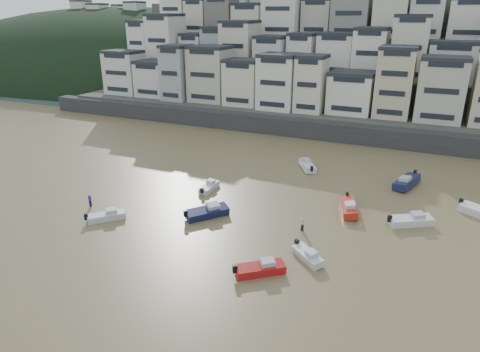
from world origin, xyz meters
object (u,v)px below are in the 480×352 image
at_px(boat_a, 260,267).
at_px(boat_f, 209,186).
at_px(boat_i, 407,180).
at_px(person_blue, 90,200).
at_px(boat_d, 411,219).
at_px(boat_e, 349,206).
at_px(boat_h, 307,164).
at_px(person_pink, 302,224).
at_px(boat_j, 106,215).
at_px(boat_c, 207,211).
at_px(boat_b, 308,254).

xyz_separation_m(boat_a, boat_f, (-14.30, 16.53, -0.09)).
xyz_separation_m(boat_i, person_blue, (-37.28, -24.00, -0.04)).
relative_size(boat_d, boat_i, 0.85).
relative_size(boat_d, boat_e, 0.95).
distance_m(boat_h, person_pink, 21.15).
relative_size(boat_j, person_blue, 2.80).
bearing_deg(boat_j, person_blue, 107.58).
bearing_deg(boat_h, boat_c, 132.91).
bearing_deg(person_pink, boat_d, 29.87).
xyz_separation_m(boat_j, person_pink, (22.64, 7.07, 0.20)).
distance_m(boat_a, boat_j, 21.61).
relative_size(boat_d, boat_h, 1.03).
height_order(boat_i, boat_j, boat_i).
bearing_deg(boat_c, boat_e, -22.45).
bearing_deg(person_pink, boat_a, -97.05).
bearing_deg(boat_f, boat_h, -38.35).
relative_size(boat_a, boat_c, 0.90).
xyz_separation_m(boat_b, person_blue, (-29.47, 1.05, 0.25)).
bearing_deg(boat_d, person_blue, 164.76).
relative_size(boat_c, boat_d, 1.04).
bearing_deg(boat_j, boat_f, 16.23).
distance_m(boat_d, boat_j, 36.68).
bearing_deg(person_blue, person_pink, 10.04).
bearing_deg(boat_j, boat_a, -54.20).
distance_m(boat_b, boat_e, 13.13).
bearing_deg(boat_a, boat_c, 102.01).
bearing_deg(boat_a, boat_d, 14.79).
height_order(boat_a, person_blue, person_blue).
bearing_deg(boat_b, boat_i, 114.24).
height_order(boat_c, boat_h, boat_c).
bearing_deg(boat_j, boat_c, -18.53).
bearing_deg(person_pink, boat_h, 104.03).
distance_m(boat_a, boat_f, 21.85).
distance_m(boat_c, boat_j, 12.29).
bearing_deg(boat_e, boat_f, -103.80).
xyz_separation_m(boat_b, person_pink, (-2.28, 5.87, 0.25)).
xyz_separation_m(boat_c, boat_h, (6.61, 21.94, -0.05)).
distance_m(boat_c, boat_d, 24.47).
xyz_separation_m(boat_d, boat_h, (-16.54, 13.97, -0.02)).
distance_m(boat_c, person_blue, 15.82).
height_order(boat_a, boat_h, boat_h).
height_order(boat_f, boat_h, boat_h).
bearing_deg(boat_c, person_pink, -44.09).
relative_size(boat_b, boat_h, 0.82).
height_order(boat_d, boat_j, boat_d).
height_order(boat_e, boat_i, boat_i).
distance_m(boat_d, boat_f, 26.97).
relative_size(boat_i, boat_j, 1.37).
bearing_deg(person_blue, boat_d, 16.41).
xyz_separation_m(boat_h, boat_j, (-17.52, -27.60, -0.09)).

